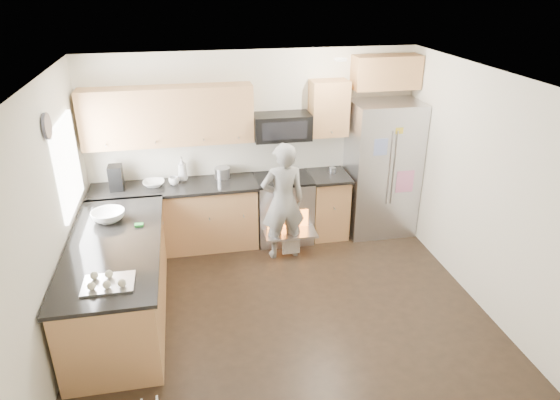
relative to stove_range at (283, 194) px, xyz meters
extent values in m
plane|color=black|center=(-0.35, -1.69, -0.68)|extent=(4.50, 4.50, 0.00)
cube|color=silver|center=(-0.35, 0.31, 0.62)|extent=(4.50, 0.04, 2.60)
cube|color=silver|center=(-0.35, -3.69, 0.62)|extent=(4.50, 0.04, 2.60)
cube|color=silver|center=(-2.60, -1.69, 0.62)|extent=(0.04, 4.00, 2.60)
cube|color=silver|center=(1.90, -1.69, 0.62)|extent=(0.04, 4.00, 2.60)
cube|color=white|center=(-0.35, -1.69, 1.92)|extent=(4.50, 4.00, 0.04)
cube|color=white|center=(-2.58, -0.69, 0.87)|extent=(0.04, 1.00, 1.00)
cylinder|color=#F9E5C7|center=(0.55, -0.59, 1.91)|extent=(0.14, 0.14, 0.02)
cylinder|color=#474754|center=(-2.57, -1.24, 1.47)|extent=(0.03, 0.26, 0.26)
cube|color=#B58348|center=(-1.48, 0.01, -0.24)|extent=(2.15, 0.60, 0.87)
cube|color=black|center=(-1.48, 0.00, 0.23)|extent=(2.19, 0.64, 0.04)
cube|color=#B58348|center=(0.65, 0.01, -0.24)|extent=(0.50, 0.60, 0.87)
cube|color=black|center=(0.65, 0.00, 0.23)|extent=(0.54, 0.64, 0.04)
cube|color=#B58348|center=(-1.47, 0.14, 1.15)|extent=(2.16, 0.33, 0.74)
cube|color=#B58348|center=(0.65, 0.14, 1.15)|extent=(0.50, 0.33, 0.74)
cube|color=#B58348|center=(1.43, 0.14, 1.60)|extent=(0.90, 0.33, 0.44)
imported|color=silver|center=(-1.73, 0.05, 0.28)|extent=(0.28, 0.28, 0.07)
imported|color=white|center=(-1.35, 0.17, 0.41)|extent=(0.13, 0.13, 0.33)
imported|color=white|center=(-1.47, 0.04, 0.30)|extent=(0.14, 0.14, 0.11)
cylinder|color=#B7B7BC|center=(-0.82, 0.17, 0.32)|extent=(0.21, 0.21, 0.14)
cube|color=black|center=(-2.20, 0.02, 0.41)|extent=(0.17, 0.21, 0.32)
cylinder|color=#B7B7BC|center=(0.72, 0.06, 0.29)|extent=(0.09, 0.09, 0.08)
cube|color=#B58348|center=(-2.10, -1.44, -0.24)|extent=(0.90, 2.30, 0.87)
cube|color=black|center=(-2.10, -1.44, 0.23)|extent=(0.96, 2.36, 0.04)
imported|color=silver|center=(-2.20, -0.89, 0.31)|extent=(0.37, 0.37, 0.12)
cube|color=green|center=(-1.86, -1.10, 0.26)|extent=(0.09, 0.06, 0.03)
cube|color=#B7B7BC|center=(-2.06, -2.23, 0.30)|extent=(0.45, 0.35, 0.10)
cube|color=#B7B7BC|center=(0.00, -0.01, -0.23)|extent=(0.76, 0.62, 0.90)
cube|color=black|center=(0.00, -0.01, 0.24)|extent=(0.76, 0.60, 0.03)
cube|color=orange|center=(0.00, -0.33, -0.28)|extent=(0.56, 0.02, 0.34)
cube|color=#B7B7BC|center=(0.00, -0.49, -0.36)|extent=(0.70, 0.34, 0.03)
cube|color=silver|center=(0.00, -0.54, -0.50)|extent=(0.24, 0.03, 0.28)
cube|color=black|center=(0.00, 0.11, 0.94)|extent=(0.76, 0.40, 0.34)
cube|color=#B7B7BC|center=(1.42, 0.01, 0.28)|extent=(0.94, 0.73, 1.92)
cylinder|color=#B7B7BC|center=(1.39, -0.37, 0.42)|extent=(0.02, 0.02, 1.04)
cylinder|color=#B7B7BC|center=(1.45, -0.37, 0.42)|extent=(0.02, 0.02, 1.04)
cube|color=pink|center=(1.63, -0.36, 0.21)|extent=(0.25, 0.01, 0.31)
cube|color=#8DA1E2|center=(1.23, -0.36, 0.73)|extent=(0.19, 0.01, 0.23)
imported|color=gray|center=(-0.10, -0.49, 0.12)|extent=(0.61, 0.42, 1.59)
camera|label=1|loc=(-1.26, -6.23, 2.81)|focal=32.00mm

